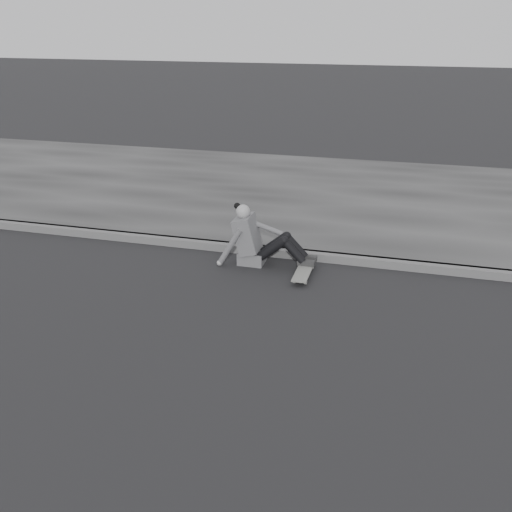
{
  "coord_description": "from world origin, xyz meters",
  "views": [
    {
      "loc": [
        0.67,
        -5.01,
        3.26
      ],
      "look_at": [
        -1.04,
        1.34,
        0.5
      ],
      "focal_mm": 40.0,
      "sensor_mm": 36.0,
      "label": 1
    }
  ],
  "objects": [
    {
      "name": "ground",
      "position": [
        0.0,
        0.0,
        0.0
      ],
      "size": [
        80.0,
        80.0,
        0.0
      ],
      "primitive_type": "plane",
      "color": "black",
      "rests_on": "ground"
    },
    {
      "name": "curb",
      "position": [
        0.0,
        2.58,
        0.06
      ],
      "size": [
        24.0,
        0.16,
        0.12
      ],
      "primitive_type": "cube",
      "color": "#555555",
      "rests_on": "ground"
    },
    {
      "name": "seated_woman",
      "position": [
        -1.27,
        2.23,
        0.36
      ],
      "size": [
        1.38,
        0.46,
        0.88
      ],
      "color": "#565658",
      "rests_on": "ground"
    },
    {
      "name": "sidewalk",
      "position": [
        0.0,
        5.6,
        0.06
      ],
      "size": [
        24.0,
        6.0,
        0.12
      ],
      "primitive_type": "cube",
      "color": "#343434",
      "rests_on": "ground"
    },
    {
      "name": "skateboard",
      "position": [
        -0.54,
        1.99,
        0.07
      ],
      "size": [
        0.2,
        0.78,
        0.09
      ],
      "color": "#989893",
      "rests_on": "ground"
    }
  ]
}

